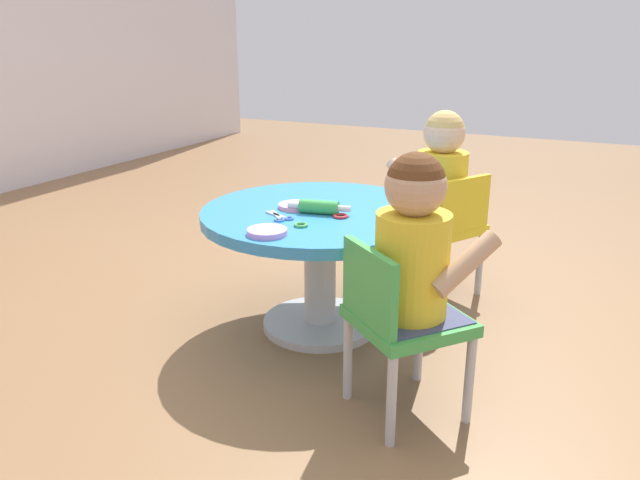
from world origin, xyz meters
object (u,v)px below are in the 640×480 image
child_chair_left (399,320)px  craft_scissors (280,217)px  seated_child_left (414,244)px  craft_table (320,239)px  rolling_pin (319,207)px  child_chair_right (444,227)px  seated_child_right (441,173)px

child_chair_left → craft_scissors: size_ratio=3.83×
seated_child_left → craft_table: bearing=51.1°
seated_child_left → child_chair_left: bearing=140.6°
craft_table → rolling_pin: 0.15m
child_chair_right → seated_child_right: bearing=60.4°
craft_table → seated_child_right: seated_child_right is taller
child_chair_left → rolling_pin: 0.60m
seated_child_left → craft_scissors: size_ratio=3.65×
seated_child_left → child_chair_right: 0.94m
craft_table → child_chair_right: (0.52, -0.33, -0.05)m
seated_child_left → rolling_pin: size_ratio=2.22×
child_chair_left → craft_scissors: 0.61m
craft_table → child_chair_right: child_chair_right is taller
child_chair_left → seated_child_left: seated_child_left is taller
seated_child_right → craft_scissors: 0.80m
child_chair_right → rolling_pin: 0.68m
craft_table → craft_scissors: (-0.16, 0.08, 0.12)m
rolling_pin → seated_child_right: bearing=-25.2°
child_chair_left → craft_scissors: bearing=64.2°
seated_child_right → craft_table: bearing=150.9°
rolling_pin → craft_table: bearing=22.7°
seated_child_left → seated_child_right: same height
child_chair_right → seated_child_right: (0.02, 0.03, 0.23)m
child_chair_left → rolling_pin: size_ratio=2.33×
seated_child_right → craft_scissors: seated_child_right is taller
seated_child_right → rolling_pin: seated_child_right is taller
seated_child_right → craft_scissors: bearing=151.8°
seated_child_left → child_chair_right: size_ratio=0.95×
seated_child_right → craft_scissors: (-0.70, 0.37, -0.06)m
craft_table → seated_child_right: 0.64m
craft_table → seated_child_right: bearing=-29.1°
child_chair_left → rolling_pin: bearing=49.8°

